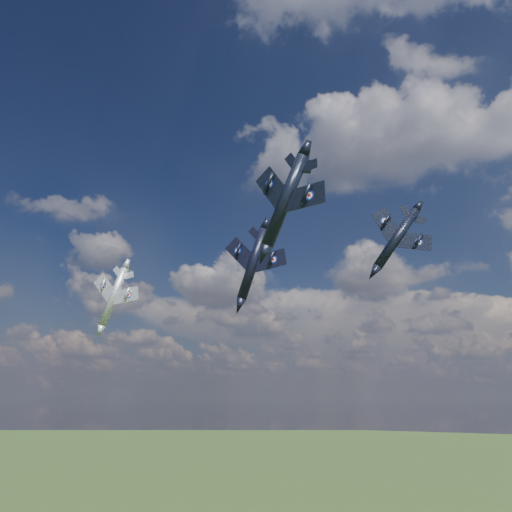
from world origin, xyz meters
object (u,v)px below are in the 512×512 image
at_px(jet_right_navy, 285,201).
at_px(jet_high_navy, 397,238).
at_px(jet_left_silver, 114,297).
at_px(jet_lead_navy, 253,263).

relative_size(jet_right_navy, jet_high_navy, 0.80).
distance_m(jet_high_navy, jet_left_silver, 50.37).
height_order(jet_lead_navy, jet_left_silver, jet_left_silver).
height_order(jet_lead_navy, jet_right_navy, jet_right_navy).
height_order(jet_right_navy, jet_left_silver, jet_right_navy).
relative_size(jet_lead_navy, jet_left_silver, 0.92).
xyz_separation_m(jet_high_navy, jet_left_silver, (-48.20, -12.39, -7.78)).
xyz_separation_m(jet_lead_navy, jet_right_navy, (11.63, -16.32, 1.04)).
bearing_deg(jet_right_navy, jet_left_silver, 161.01).
bearing_deg(jet_high_navy, jet_left_silver, 173.18).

